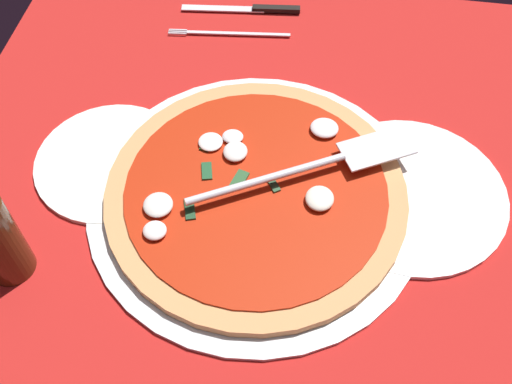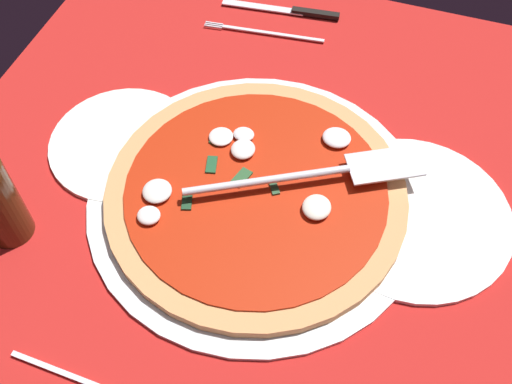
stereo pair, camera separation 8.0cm
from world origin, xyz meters
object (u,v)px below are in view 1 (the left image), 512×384
Objects in this scene: dinner_plate_left at (410,194)px; dinner_plate_right at (111,162)px; pizza at (256,192)px; pizza_server at (312,166)px; place_setting_near at (241,22)px.

dinner_plate_right is (40.95, 0.95, 0.00)cm from dinner_plate_left.
dinner_plate_right is at bearing -7.88° from pizza.
dinner_plate_left is 13.89cm from pizza_server.
dinner_plate_left is at bearing -169.35° from pizza.
dinner_plate_left and dinner_plate_right have the same top height.
pizza_server is 35.22cm from place_setting_near.
pizza_server is (-6.92, -3.48, 2.53)cm from pizza.
dinner_plate_left is 20.68cm from pizza.
dinner_plate_left is at bearing -27.39° from pizza_server.
pizza_server reaches higher than dinner_plate_left.
pizza is 1.37× the size of pizza_server.
pizza is 1.89× the size of place_setting_near.
place_setting_near is (28.32, -31.29, -0.15)cm from dinner_plate_left.
dinner_plate_left is 42.21cm from place_setting_near.
dinner_plate_right is 34.63cm from place_setting_near.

